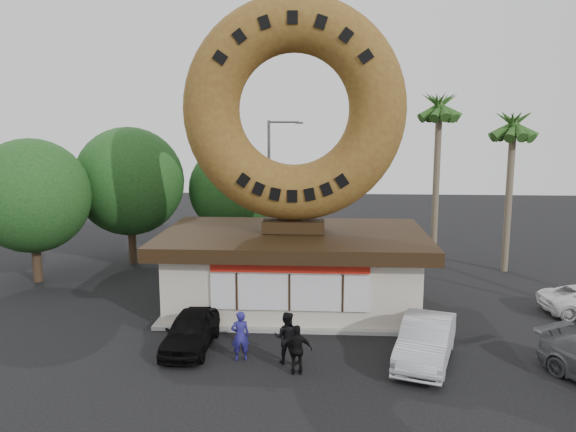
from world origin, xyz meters
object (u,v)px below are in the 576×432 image
at_px(person_left, 240,336).
at_px(person_right, 297,350).
at_px(giant_donut, 294,110).
at_px(person_center, 287,338).
at_px(car_black, 191,330).
at_px(car_silver, 426,340).
at_px(donut_shop, 294,266).
at_px(street_lamp, 271,180).

xyz_separation_m(person_left, person_right, (1.95, -0.93, -0.05)).
relative_size(giant_donut, person_center, 5.27).
distance_m(person_left, car_black, 2.10).
bearing_deg(car_silver, person_right, -146.06).
bearing_deg(person_right, donut_shop, -90.68).
bearing_deg(person_right, car_silver, -168.49).
bearing_deg(giant_donut, person_right, -86.02).
bearing_deg(person_center, street_lamp, -75.48).
height_order(person_center, car_silver, person_center).
relative_size(giant_donut, car_black, 2.40).
xyz_separation_m(giant_donut, car_black, (-3.38, -4.85, -7.75)).
relative_size(person_left, person_right, 1.06).
bearing_deg(person_right, person_left, -30.23).
bearing_deg(car_black, person_left, -23.77).
xyz_separation_m(donut_shop, street_lamp, (-1.86, 10.02, 2.72)).
bearing_deg(person_left, car_silver, 169.13).
height_order(giant_donut, person_center, giant_donut).
relative_size(giant_donut, street_lamp, 1.15).
xyz_separation_m(person_center, car_silver, (4.62, 0.40, -0.14)).
relative_size(street_lamp, car_silver, 1.79).
relative_size(person_left, person_center, 0.98).
xyz_separation_m(person_center, person_right, (0.39, -0.82, -0.07)).
xyz_separation_m(donut_shop, person_center, (0.07, -5.83, -0.89)).
relative_size(person_right, car_silver, 0.36).
bearing_deg(car_black, car_silver, -2.85).
bearing_deg(person_right, giant_donut, -90.69).
relative_size(person_center, person_right, 1.09).
bearing_deg(car_black, person_right, -23.99).
height_order(person_center, car_black, person_center).
bearing_deg(donut_shop, car_black, -124.96).
xyz_separation_m(donut_shop, person_left, (-1.49, -5.72, -0.91)).
height_order(person_left, car_silver, person_left).
distance_m(street_lamp, car_black, 15.41).
height_order(street_lamp, person_center, street_lamp).
bearing_deg(street_lamp, donut_shop, -79.50).
bearing_deg(person_left, donut_shop, -118.14).
distance_m(donut_shop, car_black, 6.00).
distance_m(giant_donut, person_left, 9.60).
xyz_separation_m(giant_donut, person_right, (0.46, -6.67, -7.60)).
bearing_deg(street_lamp, giant_donut, -79.49).
bearing_deg(person_center, donut_shop, -81.71).
xyz_separation_m(giant_donut, street_lamp, (-1.86, 10.00, -3.92)).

